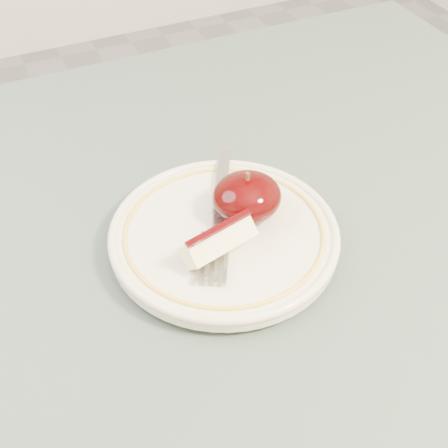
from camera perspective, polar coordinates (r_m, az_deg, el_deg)
name	(u,v)px	position (r m, az deg, el deg)	size (l,w,h in m)	color
table	(273,340)	(0.63, 4.46, -10.50)	(0.90, 0.90, 0.75)	brown
plate	(224,235)	(0.58, 0.00, -1.00)	(0.22, 0.22, 0.02)	beige
apple_half	(247,197)	(0.59, 2.10, 2.51)	(0.07, 0.06, 0.05)	black
apple_wedge	(219,241)	(0.55, -0.47, -1.56)	(0.07, 0.05, 0.03)	#FAEBB8
fork	(218,214)	(0.59, -0.54, 0.95)	(0.11, 0.17, 0.00)	gray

